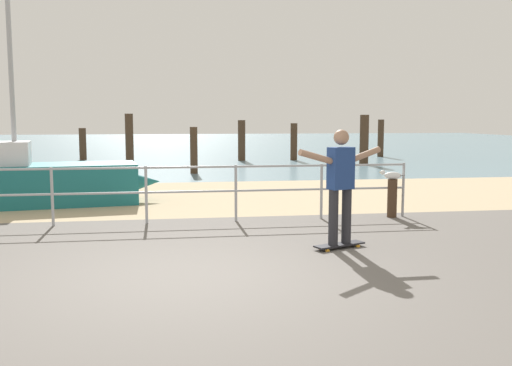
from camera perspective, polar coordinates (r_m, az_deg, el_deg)
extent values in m
cube|color=#605B56|center=(5.89, -6.37, -12.28)|extent=(24.00, 10.00, 0.04)
cube|color=tan|center=(13.71, -7.74, -1.45)|extent=(24.00, 6.00, 0.04)
cube|color=slate|center=(41.62, -8.40, 3.89)|extent=(72.00, 50.00, 0.04)
cylinder|color=#9EA0A5|center=(10.46, -19.79, -1.36)|extent=(0.05, 0.05, 1.05)
cylinder|color=#9EA0A5|center=(10.27, -10.97, -1.23)|extent=(0.05, 0.05, 1.05)
cylinder|color=#9EA0A5|center=(10.33, -2.04, -1.07)|extent=(0.05, 0.05, 1.05)
cylinder|color=#9EA0A5|center=(10.64, 6.59, -0.89)|extent=(0.05, 0.05, 1.05)
cylinder|color=#9EA0A5|center=(11.17, 14.57, -0.71)|extent=(0.05, 0.05, 1.05)
cylinder|color=#9EA0A5|center=(10.28, -15.51, 1.43)|extent=(11.24, 0.04, 0.04)
cylinder|color=#9EA0A5|center=(10.33, -15.43, -1.02)|extent=(11.24, 0.04, 0.04)
cube|color=#19666B|center=(13.11, -21.63, -0.24)|extent=(4.56, 2.05, 0.90)
cone|color=#19666B|center=(13.13, -12.01, 0.09)|extent=(1.20, 0.92, 0.77)
cylinder|color=#9EA0A5|center=(13.13, -23.50, 12.17)|extent=(0.10, 0.10, 4.80)
cube|color=silver|center=(13.11, -24.37, 2.71)|extent=(1.32, 1.07, 0.50)
cube|color=black|center=(8.35, 8.39, -6.14)|extent=(0.82, 0.48, 0.02)
cylinder|color=orange|center=(8.59, 9.51, -6.09)|extent=(0.07, 0.05, 0.06)
cylinder|color=orange|center=(8.47, 10.21, -6.28)|extent=(0.07, 0.05, 0.06)
cylinder|color=orange|center=(8.25, 6.51, -6.57)|extent=(0.07, 0.05, 0.06)
cylinder|color=orange|center=(8.13, 7.19, -6.78)|extent=(0.07, 0.05, 0.06)
cylinder|color=#26262B|center=(8.34, 9.08, -3.28)|extent=(0.14, 0.14, 0.80)
cylinder|color=#26262B|center=(8.19, 7.78, -3.44)|extent=(0.14, 0.14, 0.80)
cube|color=navy|center=(8.18, 8.52, 1.48)|extent=(0.41, 0.32, 0.60)
sphere|color=#9E755B|center=(8.15, 8.57, 4.56)|extent=(0.22, 0.22, 0.22)
cylinder|color=#9E755B|center=(8.45, 10.89, 2.81)|extent=(0.55, 0.29, 0.23)
cylinder|color=#9E755B|center=(7.89, 6.02, 2.64)|extent=(0.55, 0.29, 0.23)
cylinder|color=#422D1E|center=(11.05, 13.52, -1.55)|extent=(0.18, 0.18, 0.74)
ellipsoid|color=white|center=(11.00, 13.58, 0.73)|extent=(0.34, 0.20, 0.14)
sphere|color=white|center=(10.96, 12.62, 1.05)|extent=(0.09, 0.09, 0.09)
cone|color=gold|center=(10.95, 12.36, 1.05)|extent=(0.05, 0.03, 0.02)
cube|color=slate|center=(11.03, 14.40, 0.78)|extent=(0.13, 0.10, 0.02)
cylinder|color=#422D1E|center=(26.67, -17.02, 3.76)|extent=(0.31, 0.31, 1.44)
cylinder|color=#422D1E|center=(22.38, -12.61, 4.19)|extent=(0.31, 0.31, 2.06)
cylinder|color=#422D1E|center=(19.30, -6.27, 3.26)|extent=(0.25, 0.25, 1.59)
cylinder|color=#422D1E|center=(25.01, -1.45, 4.28)|extent=(0.32, 0.32, 1.80)
cylinder|color=#422D1E|center=(25.34, 3.83, 4.14)|extent=(0.30, 0.30, 1.66)
cylinder|color=#422D1E|center=(23.45, 10.82, 4.28)|extent=(0.36, 0.36, 2.02)
cylinder|color=#422D1E|center=(28.23, 12.42, 4.41)|extent=(0.29, 0.29, 1.81)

